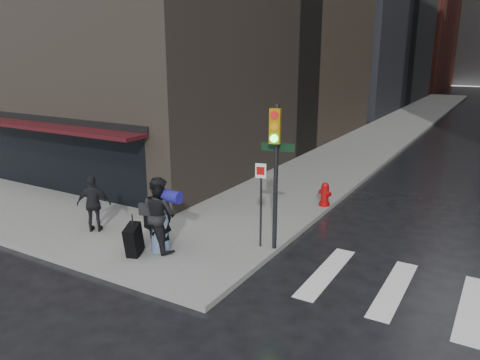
# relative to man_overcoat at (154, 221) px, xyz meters

# --- Properties ---
(ground) EXTENTS (140.00, 140.00, 0.00)m
(ground) POSITION_rel_man_overcoat_xyz_m (0.67, 0.40, -0.98)
(ground) COLOR black
(ground) RESTS_ON ground
(sidewalk_left) EXTENTS (4.00, 50.00, 0.15)m
(sidewalk_left) POSITION_rel_man_overcoat_xyz_m (0.67, 27.40, -0.91)
(sidewalk_left) COLOR slate
(sidewalk_left) RESTS_ON ground
(storefront) EXTENTS (8.40, 1.11, 2.83)m
(storefront) POSITION_rel_man_overcoat_xyz_m (-6.33, 2.30, 0.84)
(storefront) COLOR black
(storefront) RESTS_ON ground
(man_overcoat) EXTENTS (1.01, 1.28, 1.99)m
(man_overcoat) POSITION_rel_man_overcoat_xyz_m (0.00, 0.00, 0.00)
(man_overcoat) COLOR black
(man_overcoat) RESTS_ON ground
(man_jeans) EXTENTS (1.38, 0.98, 1.97)m
(man_jeans) POSITION_rel_man_overcoat_xyz_m (0.05, 0.18, 0.15)
(man_jeans) COLOR black
(man_jeans) RESTS_ON ground
(man_greycoat) EXTENTS (1.03, 0.86, 1.64)m
(man_greycoat) POSITION_rel_man_overcoat_xyz_m (-2.43, 0.26, -0.01)
(man_greycoat) COLOR black
(man_greycoat) RESTS_ON ground
(traffic_light) EXTENTS (0.93, 0.54, 3.80)m
(traffic_light) POSITION_rel_man_overcoat_xyz_m (2.56, 1.69, 1.62)
(traffic_light) COLOR black
(traffic_light) RESTS_ON ground
(fire_hydrant) EXTENTS (0.47, 0.36, 0.81)m
(fire_hydrant) POSITION_rel_man_overcoat_xyz_m (2.47, 5.79, -0.47)
(fire_hydrant) COLOR #94090A
(fire_hydrant) RESTS_ON ground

